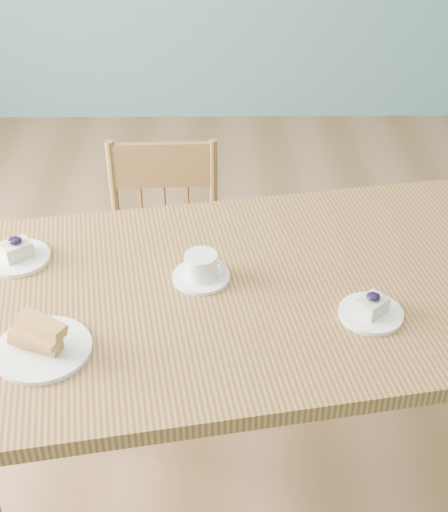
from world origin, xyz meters
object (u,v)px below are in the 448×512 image
object	(u,v)px
coffee_cup	(202,269)
cheesecake_plate_near	(371,310)
cheesecake_plate_far	(18,254)
dining_chair	(166,262)
biscotti_plate	(42,342)
dining_table	(257,309)

from	to	relation	value
coffee_cup	cheesecake_plate_near	bearing A→B (deg)	-4.84
cheesecake_plate_near	cheesecake_plate_far	bearing A→B (deg)	165.11
dining_chair	biscotti_plate	xyz separation A→B (m)	(-0.20, -0.82, 0.38)
cheesecake_plate_near	coffee_cup	size ratio (longest dim) A/B	1.05
dining_chair	coffee_cup	bearing A→B (deg)	-77.56
dining_chair	biscotti_plate	distance (m)	0.92
cheesecake_plate_near	cheesecake_plate_far	xyz separation A→B (m)	(-0.87, 0.23, 0.00)
dining_chair	biscotti_plate	world-z (taller)	biscotti_plate
dining_table	coffee_cup	size ratio (longest dim) A/B	10.97
cheesecake_plate_near	coffee_cup	bearing A→B (deg)	159.63
dining_chair	cheesecake_plate_far	size ratio (longest dim) A/B	5.01
cheesecake_plate_near	cheesecake_plate_far	size ratio (longest dim) A/B	0.92
biscotti_plate	cheesecake_plate_near	bearing A→B (deg)	8.70
dining_chair	coffee_cup	distance (m)	0.69
coffee_cup	dining_table	bearing A→B (deg)	3.72
dining_chair	cheesecake_plate_near	xyz separation A→B (m)	(0.53, -0.70, 0.37)
cheesecake_plate_near	cheesecake_plate_far	world-z (taller)	cheesecake_plate_far
dining_table	coffee_cup	world-z (taller)	coffee_cup
dining_table	cheesecake_plate_near	world-z (taller)	cheesecake_plate_near
dining_table	dining_chair	world-z (taller)	dining_chair
cheesecake_plate_near	coffee_cup	world-z (taller)	coffee_cup
dining_chair	cheesecake_plate_near	size ratio (longest dim) A/B	5.45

